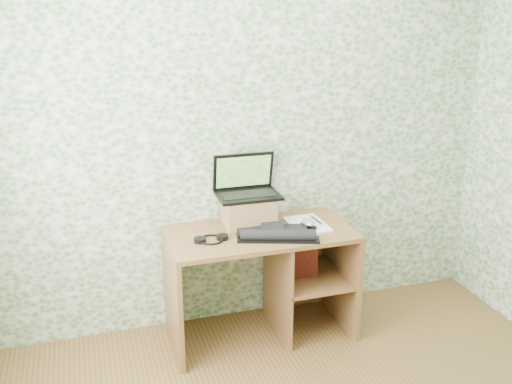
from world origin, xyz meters
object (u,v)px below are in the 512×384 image
object	(u,v)px
desk	(270,266)
riser	(248,211)
keyboard	(275,233)
notepad	(308,225)
laptop	(246,186)

from	to	relation	value
desk	riser	xyz separation A→B (m)	(-0.12, 0.12, 0.37)
desk	riser	world-z (taller)	riser
riser	keyboard	xyz separation A→B (m)	(0.10, -0.25, -0.07)
keyboard	notepad	xyz separation A→B (m)	(0.27, 0.11, -0.02)
laptop	notepad	bearing A→B (deg)	-26.21
desk	keyboard	distance (m)	0.32
keyboard	notepad	bearing A→B (deg)	40.24
desk	keyboard	xyz separation A→B (m)	(-0.02, -0.13, 0.29)
notepad	desk	bearing A→B (deg)	173.22
riser	laptop	size ratio (longest dim) A/B	0.78
laptop	keyboard	world-z (taller)	laptop
laptop	notepad	world-z (taller)	laptop
desk	riser	distance (m)	0.40
desk	keyboard	size ratio (longest dim) A/B	2.33
desk	notepad	distance (m)	0.37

